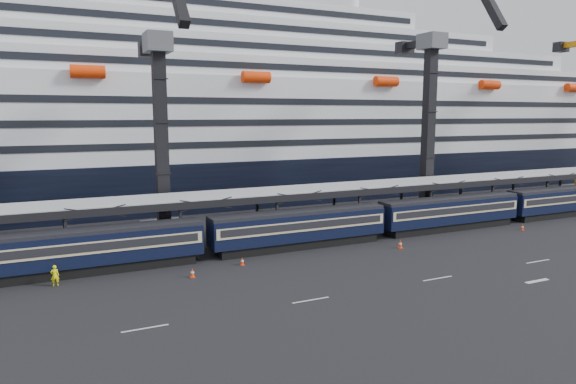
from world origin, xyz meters
The scene contains 12 objects.
ground centered at (0.00, 0.00, 0.00)m, with size 260.00×260.00×0.00m, color black.
lane_markings centered at (8.15, -5.23, 0.01)m, with size 111.00×4.27×0.02m.
train centered at (-4.65, 10.00, 2.20)m, with size 133.05×3.00×4.05m.
canopy centered at (0.00, 14.00, 5.25)m, with size 130.00×6.25×5.53m.
cruise_ship centered at (-1.08, 45.99, 12.34)m, with size 214.09×28.84×34.00m.
crane_dark_near centered at (-20.00, 18.59, 11.93)m, with size 4.50×17.75×35.08m.
crane_dark_mid centered at (15.00, 17.59, 13.36)m, with size 4.50×18.24×39.64m.
worker centered at (-31.09, 7.50, 0.87)m, with size 0.63×0.41×1.73m, color #FAFA0D.
traffic_cone_b centered at (-20.55, 5.03, 0.40)m, with size 0.41×0.41×0.81m.
traffic_cone_c centered at (-15.51, 6.62, 0.37)m, with size 0.37×0.37×0.74m.
traffic_cone_d centered at (1.33, 5.44, 0.43)m, with size 0.44×0.44×0.87m.
traffic_cone_e centered at (19.61, 6.02, 0.37)m, with size 0.38×0.38×0.76m.
Camera 1 is at (-30.89, -36.23, 13.60)m, focal length 32.00 mm.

